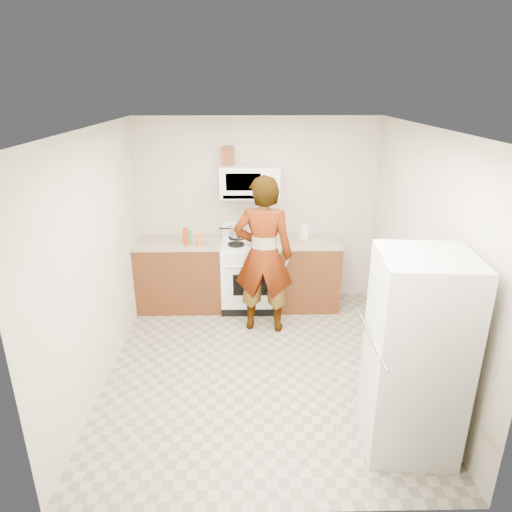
{
  "coord_description": "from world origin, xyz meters",
  "views": [
    {
      "loc": [
        -0.13,
        -4.2,
        2.87
      ],
      "look_at": [
        -0.04,
        0.55,
        1.08
      ],
      "focal_mm": 32.0,
      "sensor_mm": 36.0,
      "label": 1
    }
  ],
  "objects_px": {
    "kettle": "(305,232)",
    "gas_range": "(250,273)",
    "fridge": "(415,355)",
    "microwave": "(250,181)",
    "person": "(263,256)",
    "saucepan": "(239,232)"
  },
  "relations": [
    {
      "from": "microwave",
      "to": "kettle",
      "type": "bearing_deg",
      "value": -0.95
    },
    {
      "from": "microwave",
      "to": "fridge",
      "type": "bearing_deg",
      "value": -64.57
    },
    {
      "from": "microwave",
      "to": "kettle",
      "type": "height_order",
      "value": "microwave"
    },
    {
      "from": "person",
      "to": "saucepan",
      "type": "relative_size",
      "value": 7.91
    },
    {
      "from": "fridge",
      "to": "saucepan",
      "type": "bearing_deg",
      "value": 122.46
    },
    {
      "from": "fridge",
      "to": "saucepan",
      "type": "relative_size",
      "value": 6.97
    },
    {
      "from": "fridge",
      "to": "kettle",
      "type": "distance_m",
      "value": 2.78
    },
    {
      "from": "kettle",
      "to": "saucepan",
      "type": "xyz_separation_m",
      "value": [
        -0.88,
        0.03,
        0.0
      ]
    },
    {
      "from": "gas_range",
      "to": "person",
      "type": "distance_m",
      "value": 0.8
    },
    {
      "from": "gas_range",
      "to": "microwave",
      "type": "relative_size",
      "value": 1.49
    },
    {
      "from": "kettle",
      "to": "fridge",
      "type": "bearing_deg",
      "value": -80.8
    },
    {
      "from": "microwave",
      "to": "person",
      "type": "bearing_deg",
      "value": -78.3
    },
    {
      "from": "person",
      "to": "kettle",
      "type": "xyz_separation_m",
      "value": [
        0.58,
        0.74,
        0.05
      ]
    },
    {
      "from": "person",
      "to": "fridge",
      "type": "xyz_separation_m",
      "value": [
        1.14,
        -1.98,
        -0.11
      ]
    },
    {
      "from": "saucepan",
      "to": "person",
      "type": "bearing_deg",
      "value": -68.55
    },
    {
      "from": "person",
      "to": "fridge",
      "type": "bearing_deg",
      "value": 126.97
    },
    {
      "from": "gas_range",
      "to": "person",
      "type": "relative_size",
      "value": 0.59
    },
    {
      "from": "person",
      "to": "kettle",
      "type": "relative_size",
      "value": 11.93
    },
    {
      "from": "person",
      "to": "fridge",
      "type": "distance_m",
      "value": 2.28
    },
    {
      "from": "kettle",
      "to": "gas_range",
      "type": "bearing_deg",
      "value": -173.57
    },
    {
      "from": "microwave",
      "to": "person",
      "type": "distance_m",
      "value": 1.06
    },
    {
      "from": "gas_range",
      "to": "microwave",
      "type": "height_order",
      "value": "microwave"
    }
  ]
}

